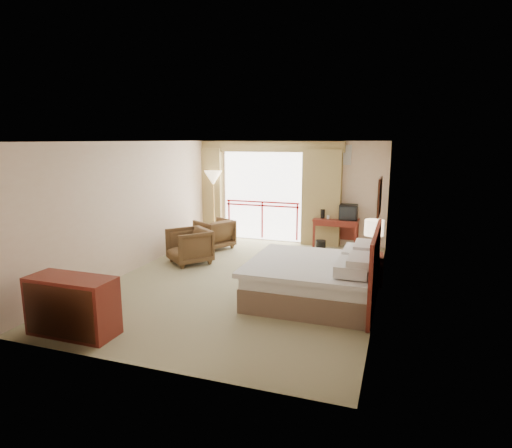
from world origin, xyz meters
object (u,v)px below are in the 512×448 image
at_px(nightstand, 372,269).
at_px(floor_lamp, 213,181).
at_px(table_lamp, 374,228).
at_px(side_table, 195,240).
at_px(bed, 316,279).
at_px(armchair_near, 190,263).
at_px(desk, 336,225).
at_px(dresser, 72,306).
at_px(wastebasket, 321,247).
at_px(armchair_far, 215,248).
at_px(tv, 348,212).

relative_size(nightstand, floor_lamp, 0.31).
distance_m(table_lamp, side_table, 4.24).
bearing_deg(bed, armchair_near, 157.09).
height_order(desk, dresser, dresser).
distance_m(table_lamp, armchair_near, 4.12).
bearing_deg(bed, table_lamp, 55.42).
relative_size(wastebasket, armchair_near, 0.36).
bearing_deg(desk, table_lamp, -65.54).
xyz_separation_m(armchair_far, floor_lamp, (-0.43, 0.93, 1.63)).
distance_m(floor_lamp, dresser, 6.24).
bearing_deg(floor_lamp, wastebasket, -9.37).
xyz_separation_m(armchair_near, side_table, (-0.16, 0.58, 0.38)).
height_order(bed, tv, tv).
height_order(bed, nightstand, bed).
height_order(table_lamp, tv, table_lamp).
bearing_deg(floor_lamp, dresser, -84.69).
bearing_deg(desk, armchair_near, -136.44).
bearing_deg(nightstand, wastebasket, 120.39).
distance_m(desk, side_table, 3.63).
height_order(wastebasket, floor_lamp, floor_lamp).
relative_size(tv, side_table, 0.78).
height_order(table_lamp, wastebasket, table_lamp).
bearing_deg(desk, side_table, -144.99).
distance_m(tv, floor_lamp, 3.72).
bearing_deg(bed, armchair_far, 138.94).
height_order(desk, floor_lamp, floor_lamp).
distance_m(bed, dresser, 3.87).
bearing_deg(wastebasket, floor_lamp, 170.63).
bearing_deg(dresser, armchair_far, 92.10).
distance_m(bed, wastebasket, 3.20).
distance_m(wastebasket, armchair_near, 3.21).
distance_m(bed, floor_lamp, 5.27).
bearing_deg(armchair_far, dresser, 31.26).
height_order(desk, wastebasket, desk).
relative_size(table_lamp, floor_lamp, 0.34).
distance_m(side_table, floor_lamp, 2.19).
bearing_deg(dresser, armchair_near, 92.23).
distance_m(tv, armchair_near, 4.15).
bearing_deg(tv, dresser, -100.01).
distance_m(armchair_near, side_table, 0.71).
bearing_deg(nightstand, armchair_near, 174.19).
bearing_deg(table_lamp, nightstand, -90.00).
xyz_separation_m(side_table, floor_lamp, (-0.30, 1.77, 1.25)).
bearing_deg(tv, wastebasket, -114.42).
height_order(bed, desk, bed).
bearing_deg(armchair_far, floor_lamp, -125.29).
bearing_deg(side_table, dresser, -86.50).
distance_m(side_table, dresser, 4.33).
bearing_deg(tv, floor_lamp, -161.45).
bearing_deg(side_table, armchair_far, 81.30).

